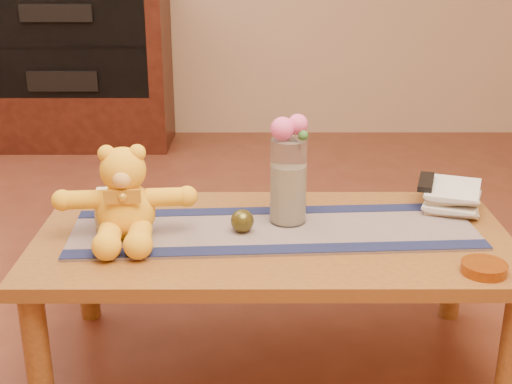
{
  "coord_description": "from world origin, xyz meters",
  "views": [
    {
      "loc": [
        -0.05,
        -1.9,
        1.28
      ],
      "look_at": [
        -0.05,
        0.0,
        0.58
      ],
      "focal_mm": 48.87,
      "sensor_mm": 36.0,
      "label": 1
    }
  ],
  "objects_px": {
    "bronze_ball": "(242,221)",
    "tv_remote": "(426,182)",
    "amber_dish": "(484,268)",
    "teddy_bear": "(125,193)",
    "glass_vase": "(288,181)",
    "pillar_candle": "(111,208)",
    "book_bottom": "(424,202)"
  },
  "relations": [
    {
      "from": "pillar_candle",
      "to": "glass_vase",
      "type": "bearing_deg",
      "value": 2.63
    },
    {
      "from": "bronze_ball",
      "to": "tv_remote",
      "type": "distance_m",
      "value": 0.63
    },
    {
      "from": "pillar_candle",
      "to": "amber_dish",
      "type": "relative_size",
      "value": 0.88
    },
    {
      "from": "pillar_candle",
      "to": "bronze_ball",
      "type": "distance_m",
      "value": 0.4
    },
    {
      "from": "bronze_ball",
      "to": "tv_remote",
      "type": "xyz_separation_m",
      "value": [
        0.59,
        0.22,
        0.04
      ]
    },
    {
      "from": "bronze_ball",
      "to": "tv_remote",
      "type": "relative_size",
      "value": 0.43
    },
    {
      "from": "bronze_ball",
      "to": "tv_remote",
      "type": "height_order",
      "value": "tv_remote"
    },
    {
      "from": "teddy_bear",
      "to": "glass_vase",
      "type": "relative_size",
      "value": 1.47
    },
    {
      "from": "teddy_bear",
      "to": "glass_vase",
      "type": "distance_m",
      "value": 0.48
    },
    {
      "from": "tv_remote",
      "to": "book_bottom",
      "type": "bearing_deg",
      "value": 90.0
    },
    {
      "from": "tv_remote",
      "to": "amber_dish",
      "type": "xyz_separation_m",
      "value": [
        0.05,
        -0.47,
        -0.07
      ]
    },
    {
      "from": "glass_vase",
      "to": "bronze_ball",
      "type": "distance_m",
      "value": 0.19
    },
    {
      "from": "pillar_candle",
      "to": "bronze_ball",
      "type": "relative_size",
      "value": 1.54
    },
    {
      "from": "tv_remote",
      "to": "bronze_ball",
      "type": "bearing_deg",
      "value": -142.76
    },
    {
      "from": "bronze_ball",
      "to": "amber_dish",
      "type": "height_order",
      "value": "bronze_ball"
    },
    {
      "from": "tv_remote",
      "to": "glass_vase",
      "type": "bearing_deg",
      "value": -145.87
    },
    {
      "from": "glass_vase",
      "to": "amber_dish",
      "type": "height_order",
      "value": "glass_vase"
    },
    {
      "from": "teddy_bear",
      "to": "glass_vase",
      "type": "height_order",
      "value": "glass_vase"
    },
    {
      "from": "pillar_candle",
      "to": "book_bottom",
      "type": "distance_m",
      "value": 1.0
    },
    {
      "from": "teddy_bear",
      "to": "tv_remote",
      "type": "bearing_deg",
      "value": 9.69
    },
    {
      "from": "glass_vase",
      "to": "book_bottom",
      "type": "xyz_separation_m",
      "value": [
        0.45,
        0.15,
        -0.13
      ]
    },
    {
      "from": "pillar_candle",
      "to": "tv_remote",
      "type": "height_order",
      "value": "pillar_candle"
    },
    {
      "from": "teddy_bear",
      "to": "tv_remote",
      "type": "relative_size",
      "value": 2.39
    },
    {
      "from": "bronze_ball",
      "to": "glass_vase",
      "type": "bearing_deg",
      "value": 29.96
    },
    {
      "from": "glass_vase",
      "to": "amber_dish",
      "type": "relative_size",
      "value": 2.16
    },
    {
      "from": "glass_vase",
      "to": "book_bottom",
      "type": "relative_size",
      "value": 1.17
    },
    {
      "from": "tv_remote",
      "to": "teddy_bear",
      "type": "bearing_deg",
      "value": -148.61
    },
    {
      "from": "amber_dish",
      "to": "glass_vase",
      "type": "bearing_deg",
      "value": 146.34
    },
    {
      "from": "book_bottom",
      "to": "teddy_bear",
      "type": "bearing_deg",
      "value": -151.1
    },
    {
      "from": "book_bottom",
      "to": "amber_dish",
      "type": "height_order",
      "value": "amber_dish"
    },
    {
      "from": "teddy_bear",
      "to": "pillar_candle",
      "type": "height_order",
      "value": "teddy_bear"
    },
    {
      "from": "pillar_candle",
      "to": "book_bottom",
      "type": "bearing_deg",
      "value": 10.15
    }
  ]
}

